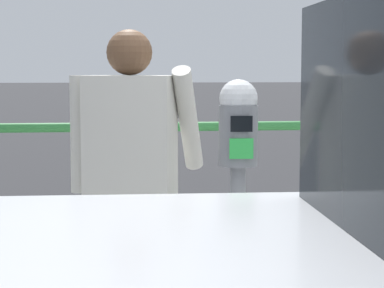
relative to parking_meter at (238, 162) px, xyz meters
name	(u,v)px	position (x,y,z in m)	size (l,w,h in m)	color
parking_meter	(238,162)	(0.00, 0.00, 0.00)	(0.18, 0.19, 1.38)	slate
pedestrian_at_meter	(131,177)	(-0.48, 0.24, -0.10)	(0.67, 0.42, 1.61)	#1E233F
background_railing	(238,169)	(0.25, 1.46, -0.23)	(24.06, 0.06, 1.09)	#2D7A38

